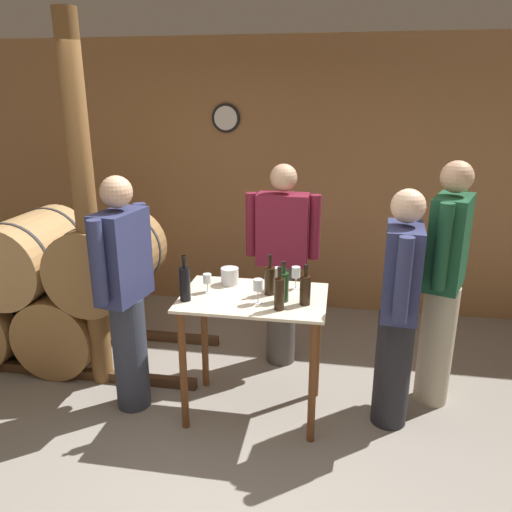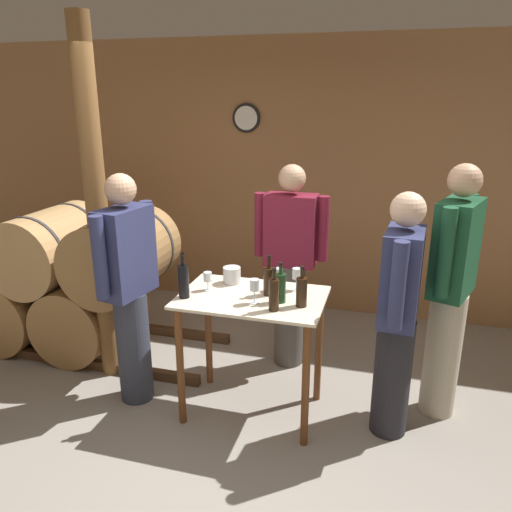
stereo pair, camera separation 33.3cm
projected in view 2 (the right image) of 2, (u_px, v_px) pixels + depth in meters
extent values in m
plane|color=gray|center=(227.00, 460.00, 3.10)|extent=(14.00, 14.00, 0.00)
cube|color=#996B42|center=(306.00, 180.00, 4.97)|extent=(8.40, 0.05, 2.70)
cylinder|color=black|center=(246.00, 118.00, 4.91)|extent=(0.28, 0.03, 0.28)
cylinder|color=white|center=(246.00, 118.00, 4.89)|extent=(0.23, 0.01, 0.23)
cube|color=#4C331E|center=(37.00, 355.00, 4.27)|extent=(2.98, 0.06, 0.08)
cube|color=#4C331E|center=(86.00, 320.00, 4.92)|extent=(2.98, 0.06, 0.08)
cylinder|color=#9E7242|center=(27.00, 303.00, 4.59)|extent=(0.66, 0.90, 0.66)
cylinder|color=#38383D|center=(6.00, 315.00, 4.35)|extent=(0.68, 0.03, 0.68)
cylinder|color=#38383D|center=(46.00, 293.00, 4.84)|extent=(0.68, 0.03, 0.68)
cylinder|color=#9E7242|center=(93.00, 312.00, 4.42)|extent=(0.66, 0.90, 0.66)
cylinder|color=#38383D|center=(75.00, 325.00, 4.17)|extent=(0.68, 0.03, 0.68)
cylinder|color=#38383D|center=(109.00, 300.00, 4.66)|extent=(0.68, 0.03, 0.68)
cylinder|color=tan|center=(51.00, 248.00, 4.33)|extent=(0.66, 0.90, 0.66)
cylinder|color=#38383D|center=(30.00, 257.00, 4.08)|extent=(0.68, 0.03, 0.68)
cylinder|color=#38383D|center=(70.00, 239.00, 4.58)|extent=(0.68, 0.03, 0.68)
cylinder|color=#9E7242|center=(123.00, 254.00, 4.15)|extent=(0.66, 0.90, 0.66)
cylinder|color=#38383D|center=(105.00, 265.00, 3.91)|extent=(0.68, 0.03, 0.68)
cylinder|color=#38383D|center=(138.00, 245.00, 4.40)|extent=(0.68, 0.03, 0.68)
cube|color=beige|center=(252.00, 297.00, 3.33)|extent=(0.97, 0.65, 0.02)
cylinder|color=brown|center=(180.00, 367.00, 3.33)|extent=(0.05, 0.05, 0.87)
cylinder|color=brown|center=(306.00, 386.00, 3.12)|extent=(0.05, 0.05, 0.87)
cylinder|color=brown|center=(208.00, 332.00, 3.81)|extent=(0.05, 0.05, 0.87)
cylinder|color=brown|center=(319.00, 347.00, 3.60)|extent=(0.05, 0.05, 0.87)
cylinder|color=brown|center=(97.00, 210.00, 3.69)|extent=(0.16, 0.16, 2.70)
cylinder|color=black|center=(184.00, 281.00, 3.27)|extent=(0.07, 0.07, 0.22)
cylinder|color=black|center=(183.00, 259.00, 3.22)|extent=(0.02, 0.02, 0.08)
cylinder|color=black|center=(182.00, 255.00, 3.21)|extent=(0.03, 0.03, 0.02)
cylinder|color=black|center=(269.00, 282.00, 3.32)|extent=(0.07, 0.07, 0.19)
cylinder|color=black|center=(269.00, 262.00, 3.28)|extent=(0.02, 0.02, 0.09)
cylinder|color=black|center=(269.00, 257.00, 3.27)|extent=(0.03, 0.03, 0.02)
cylinder|color=black|center=(274.00, 295.00, 3.07)|extent=(0.06, 0.06, 0.20)
cylinder|color=black|center=(274.00, 274.00, 3.03)|extent=(0.02, 0.02, 0.08)
cylinder|color=black|center=(274.00, 269.00, 3.02)|extent=(0.03, 0.03, 0.02)
cylinder|color=#193819|center=(280.00, 288.00, 3.20)|extent=(0.07, 0.07, 0.19)
cylinder|color=#193819|center=(281.00, 268.00, 3.16)|extent=(0.02, 0.02, 0.08)
cylinder|color=black|center=(281.00, 264.00, 3.15)|extent=(0.03, 0.03, 0.02)
cylinder|color=black|center=(302.00, 292.00, 3.14)|extent=(0.07, 0.07, 0.19)
cylinder|color=black|center=(302.00, 272.00, 3.10)|extent=(0.02, 0.02, 0.08)
cylinder|color=black|center=(302.00, 268.00, 3.09)|extent=(0.03, 0.03, 0.02)
cylinder|color=silver|center=(208.00, 290.00, 3.43)|extent=(0.06, 0.06, 0.00)
cylinder|color=silver|center=(208.00, 285.00, 3.42)|extent=(0.01, 0.01, 0.06)
cylinder|color=silver|center=(208.00, 277.00, 3.40)|extent=(0.06, 0.06, 0.06)
cylinder|color=silver|center=(254.00, 303.00, 3.21)|extent=(0.06, 0.06, 0.00)
cylinder|color=silver|center=(254.00, 296.00, 3.20)|extent=(0.01, 0.01, 0.09)
cylinder|color=silver|center=(254.00, 285.00, 3.17)|extent=(0.06, 0.06, 0.07)
cylinder|color=silver|center=(278.00, 289.00, 3.44)|extent=(0.06, 0.06, 0.00)
cylinder|color=silver|center=(278.00, 283.00, 3.42)|extent=(0.01, 0.01, 0.08)
cylinder|color=silver|center=(278.00, 273.00, 3.40)|extent=(0.06, 0.06, 0.07)
cylinder|color=silver|center=(296.00, 290.00, 3.42)|extent=(0.06, 0.06, 0.00)
cylinder|color=silver|center=(296.00, 284.00, 3.41)|extent=(0.01, 0.01, 0.08)
cylinder|color=silver|center=(297.00, 274.00, 3.39)|extent=(0.06, 0.06, 0.07)
cylinder|color=silver|center=(232.00, 275.00, 3.54)|extent=(0.12, 0.12, 0.12)
cylinder|color=#4C4742|center=(289.00, 314.00, 4.12)|extent=(0.24, 0.24, 0.87)
cube|color=maroon|center=(291.00, 230.00, 3.90)|extent=(0.40, 0.22, 0.56)
sphere|color=tan|center=(292.00, 178.00, 3.77)|extent=(0.21, 0.21, 0.21)
cylinder|color=maroon|center=(323.00, 229.00, 3.82)|extent=(0.09, 0.09, 0.51)
cylinder|color=maroon|center=(260.00, 224.00, 3.95)|extent=(0.09, 0.09, 0.51)
cylinder|color=#232328|center=(392.00, 377.00, 3.26)|extent=(0.24, 0.24, 0.81)
cube|color=navy|center=(402.00, 277.00, 3.05)|extent=(0.25, 0.42, 0.59)
sphere|color=beige|center=(408.00, 210.00, 2.92)|extent=(0.21, 0.21, 0.21)
cylinder|color=navy|center=(406.00, 260.00, 3.26)|extent=(0.09, 0.09, 0.53)
cylinder|color=navy|center=(398.00, 286.00, 2.82)|extent=(0.09, 0.09, 0.53)
cylinder|color=#333847|center=(134.00, 347.00, 3.63)|extent=(0.24, 0.24, 0.84)
cube|color=navy|center=(126.00, 252.00, 3.40)|extent=(0.29, 0.43, 0.61)
sphere|color=tan|center=(120.00, 189.00, 3.27)|extent=(0.21, 0.21, 0.21)
cylinder|color=navy|center=(100.00, 258.00, 3.18)|extent=(0.09, 0.09, 0.55)
cylinder|color=navy|center=(148.00, 238.00, 3.61)|extent=(0.09, 0.09, 0.55)
cylinder|color=#B7AD93|center=(442.00, 354.00, 3.45)|extent=(0.24, 0.24, 0.91)
cube|color=#194C2D|center=(456.00, 248.00, 3.22)|extent=(0.34, 0.45, 0.63)
sphere|color=tan|center=(465.00, 180.00, 3.08)|extent=(0.21, 0.21, 0.21)
cylinder|color=#194C2D|center=(467.00, 235.00, 3.40)|extent=(0.09, 0.09, 0.57)
cylinder|color=#194C2D|center=(445.00, 253.00, 3.01)|extent=(0.09, 0.09, 0.57)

